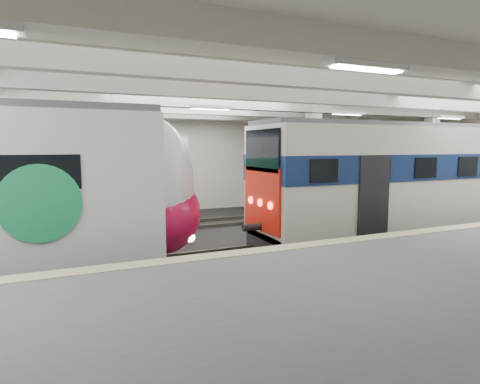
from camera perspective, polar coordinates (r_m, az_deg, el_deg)
name	(u,v)px	position (r m, az deg, el deg)	size (l,w,h in m)	color
station_hall	(257,158)	(10.99, 2.49, 4.80)	(36.00, 24.00, 5.75)	black
older_rer	(413,178)	(17.09, 23.36, 1.79)	(13.41, 2.96, 4.43)	beige
far_train	(14,185)	(17.24, -29.52, 0.92)	(12.87, 2.80, 4.14)	white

